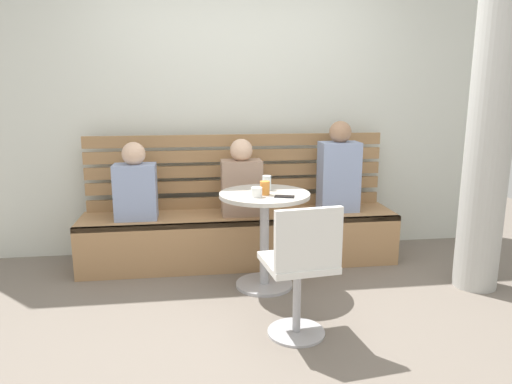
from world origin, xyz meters
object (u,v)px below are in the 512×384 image
at_px(person_child_left, 241,182).
at_px(cup_water_clear, 267,183).
at_px(booth_bench, 240,238).
at_px(white_chair, 301,267).
at_px(cup_ceramic_white, 257,192).
at_px(person_adult, 339,171).
at_px(person_child_middle, 135,186).
at_px(cup_tumbler_orange, 265,188).
at_px(phone_on_table, 284,197).
at_px(cafe_table, 264,222).

xyz_separation_m(person_child_left, cup_water_clear, (0.15, -0.41, 0.07)).
distance_m(booth_bench, white_chair, 1.39).
distance_m(cup_ceramic_white, cup_water_clear, 0.26).
xyz_separation_m(person_adult, person_child_middle, (-1.74, -0.04, -0.07)).
distance_m(person_child_left, cup_water_clear, 0.45).
height_order(white_chair, person_child_middle, person_child_middle).
xyz_separation_m(person_child_middle, cup_water_clear, (1.03, -0.39, 0.07)).
relative_size(booth_bench, white_chair, 3.18).
xyz_separation_m(cup_ceramic_white, cup_tumbler_orange, (0.07, 0.06, 0.02)).
bearing_deg(cup_ceramic_white, person_child_left, 93.58).
relative_size(booth_bench, phone_on_table, 19.29).
bearing_deg(cup_ceramic_white, person_child_middle, 145.79).
height_order(person_child_left, person_child_middle, person_child_left).
bearing_deg(booth_bench, cup_ceramic_white, -85.34).
bearing_deg(cafe_table, booth_bench, 103.76).
height_order(person_child_middle, cup_tumbler_orange, person_child_middle).
distance_m(white_chair, cup_water_clear, 0.98).
height_order(cup_ceramic_white, cup_tumbler_orange, cup_tumbler_orange).
bearing_deg(cup_ceramic_white, cup_tumbler_orange, 42.07).
distance_m(booth_bench, cafe_table, 0.62).
relative_size(person_adult, person_child_middle, 1.24).
distance_m(cafe_table, phone_on_table, 0.30).
relative_size(booth_bench, person_child_middle, 4.22).
bearing_deg(cup_tumbler_orange, white_chair, -82.25).
xyz_separation_m(person_child_left, phone_on_table, (0.24, -0.68, 0.02)).
xyz_separation_m(booth_bench, person_adult, (0.87, 0.00, 0.57)).
relative_size(white_chair, phone_on_table, 6.07).
bearing_deg(phone_on_table, person_adult, -24.06).
bearing_deg(booth_bench, person_child_middle, -177.94).
xyz_separation_m(white_chair, cup_tumbler_orange, (-0.10, 0.75, 0.33)).
bearing_deg(white_chair, person_child_middle, 129.68).
relative_size(person_child_middle, phone_on_table, 4.57).
bearing_deg(person_child_middle, person_child_left, 1.32).
bearing_deg(cafe_table, white_chair, -83.34).
distance_m(person_child_left, cup_tumbler_orange, 0.60).
bearing_deg(person_child_left, booth_bench, 140.32).
xyz_separation_m(person_adult, phone_on_table, (-0.62, -0.69, -0.05)).
height_order(cafe_table, cup_ceramic_white, cup_ceramic_white).
xyz_separation_m(cup_water_clear, cup_tumbler_orange, (-0.04, -0.17, -0.01)).
distance_m(person_child_left, person_child_middle, 0.88).
height_order(cafe_table, phone_on_table, phone_on_table).
distance_m(white_chair, person_child_left, 1.38).
relative_size(cafe_table, phone_on_table, 5.29).
xyz_separation_m(cafe_table, phone_on_table, (0.12, -0.16, 0.23)).
bearing_deg(person_adult, cafe_table, -144.02).
height_order(booth_bench, person_child_left, person_child_left).
bearing_deg(booth_bench, cafe_table, -76.24).
bearing_deg(booth_bench, phone_on_table, -70.00).
height_order(person_adult, cup_tumbler_orange, person_adult).
height_order(cafe_table, person_child_middle, person_child_middle).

